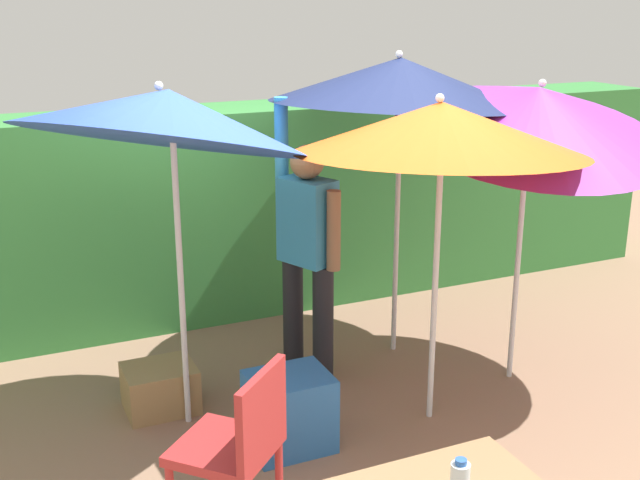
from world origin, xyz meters
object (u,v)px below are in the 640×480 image
at_px(umbrella_navy, 535,111).
at_px(chair_plastic, 238,442).
at_px(umbrella_orange, 440,128).
at_px(umbrella_yellow, 166,116).
at_px(person_vendor, 307,245).
at_px(cooler_box, 290,411).
at_px(crate_cardboard, 160,388).
at_px(umbrella_rainbow, 400,81).

height_order(umbrella_navy, chair_plastic, umbrella_navy).
relative_size(umbrella_orange, chair_plastic, 2.28).
distance_m(umbrella_yellow, person_vendor, 1.35).
height_order(cooler_box, crate_cardboard, cooler_box).
bearing_deg(umbrella_yellow, crate_cardboard, 116.30).
distance_m(umbrella_rainbow, chair_plastic, 2.72).
xyz_separation_m(umbrella_rainbow, cooler_box, (-1.19, -0.92, -1.73)).
bearing_deg(umbrella_orange, cooler_box, 178.27).
bearing_deg(chair_plastic, cooler_box, 51.26).
relative_size(person_vendor, cooler_box, 4.07).
bearing_deg(person_vendor, crate_cardboard, -176.62).
height_order(umbrella_yellow, chair_plastic, umbrella_yellow).
relative_size(umbrella_rainbow, person_vendor, 1.17).
xyz_separation_m(umbrella_orange, cooler_box, (-0.91, 0.03, -1.57)).
xyz_separation_m(umbrella_rainbow, chair_plastic, (-1.70, -1.56, -1.44)).
xyz_separation_m(person_vendor, crate_cardboard, (-1.04, -0.06, -0.79)).
bearing_deg(cooler_box, umbrella_yellow, 131.71).
bearing_deg(umbrella_rainbow, cooler_box, -142.18).
bearing_deg(umbrella_rainbow, chair_plastic, -137.44).
height_order(umbrella_rainbow, crate_cardboard, umbrella_rainbow).
bearing_deg(person_vendor, umbrella_yellow, -165.21).
relative_size(umbrella_rainbow, umbrella_navy, 0.99).
bearing_deg(umbrella_navy, cooler_box, -173.48).
distance_m(umbrella_navy, cooler_box, 2.37).
height_order(umbrella_rainbow, umbrella_navy, umbrella_navy).
distance_m(person_vendor, cooler_box, 1.16).
relative_size(person_vendor, chair_plastic, 2.11).
xyz_separation_m(umbrella_yellow, chair_plastic, (-0.03, -1.19, -1.36)).
bearing_deg(umbrella_rainbow, umbrella_orange, -106.14).
height_order(umbrella_orange, crate_cardboard, umbrella_orange).
bearing_deg(umbrella_yellow, umbrella_rainbow, 12.61).
xyz_separation_m(umbrella_orange, chair_plastic, (-1.43, -0.61, -1.29)).
distance_m(umbrella_navy, person_vendor, 1.67).
xyz_separation_m(umbrella_yellow, cooler_box, (0.49, -0.55, -1.65)).
bearing_deg(person_vendor, umbrella_navy, -24.91).
bearing_deg(umbrella_navy, person_vendor, 155.09).
height_order(umbrella_rainbow, umbrella_yellow, umbrella_yellow).
distance_m(chair_plastic, cooler_box, 0.87).
relative_size(umbrella_rainbow, cooler_box, 4.75).
distance_m(umbrella_orange, chair_plastic, 2.02).
height_order(umbrella_orange, umbrella_yellow, umbrella_yellow).
height_order(person_vendor, chair_plastic, person_vendor).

